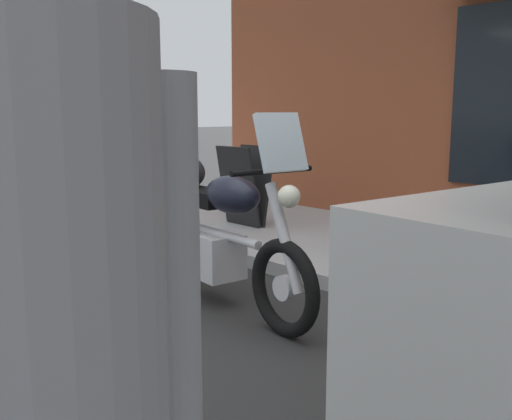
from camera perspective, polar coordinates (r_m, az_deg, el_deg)
ground_plane at (r=3.79m, az=-4.79°, el=-11.95°), size 80.00×80.00×0.00m
touring_motorcycle at (r=4.26m, az=-5.23°, el=-1.12°), size 2.15×0.62×1.39m
parked_bicycle at (r=6.26m, az=-14.64°, el=-0.03°), size 1.76×0.48×0.93m
sandwich_board_sign at (r=6.54m, az=-1.05°, el=2.42°), size 0.55×0.41×0.89m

